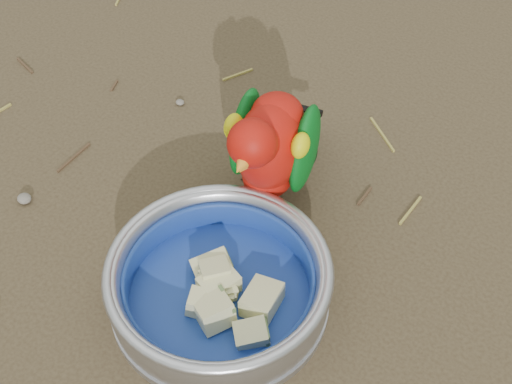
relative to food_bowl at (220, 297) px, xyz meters
The scene contains 6 objects.
ground 0.12m from the food_bowl, behind, with size 60.00×60.00×0.00m, color #473926.
food_bowl is the anchor object (origin of this frame).
bowl_wall 0.03m from the food_bowl, ahead, with size 0.23×0.23×0.04m, color #B2B2BA, non-canonical shape.
fruit_wedges 0.02m from the food_bowl, 90.00° to the left, with size 0.14×0.14×0.03m, color beige, non-canonical shape.
lory_parrot 0.17m from the food_bowl, 103.63° to the left, with size 0.10×0.20×0.17m, color #AB1009, non-canonical shape.
ground_debris 0.11m from the food_bowl, 168.04° to the left, with size 0.90×0.80×0.01m, color olive, non-canonical shape.
Camera 1 is at (0.40, -0.32, 0.65)m, focal length 50.00 mm.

